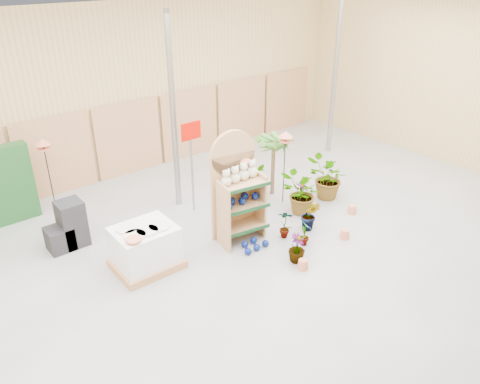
# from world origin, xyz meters

# --- Properties ---
(room) EXTENTS (15.20, 12.10, 4.70)m
(room) POSITION_xyz_m (0.00, 0.91, 2.21)
(room) COLOR gray
(room) RESTS_ON ground
(display_shelf) EXTENTS (1.09, 0.79, 2.39)m
(display_shelf) POSITION_xyz_m (0.16, 1.45, 1.09)
(display_shelf) COLOR #A87B4F
(display_shelf) RESTS_ON ground
(teddy_bears) EXTENTS (0.88, 0.23, 0.38)m
(teddy_bears) POSITION_xyz_m (0.19, 1.34, 1.51)
(teddy_bears) COLOR beige
(teddy_bears) RESTS_ON display_shelf
(gazing_balls_shelf) EXTENTS (0.88, 0.30, 0.17)m
(gazing_balls_shelf) POSITION_xyz_m (0.16, 1.30, 0.94)
(gazing_balls_shelf) COLOR navy
(gazing_balls_shelf) RESTS_ON display_shelf
(gazing_balls_floor) EXTENTS (0.63, 0.39, 0.15)m
(gazing_balls_floor) POSITION_xyz_m (0.12, 0.83, 0.07)
(gazing_balls_floor) COLOR navy
(gazing_balls_floor) RESTS_ON ground
(pallet_stack) EXTENTS (1.25, 1.05, 0.92)m
(pallet_stack) POSITION_xyz_m (-1.91, 1.67, 0.44)
(pallet_stack) COLOR #A9734B
(pallet_stack) RESTS_ON ground
(charcoal_planters) EXTENTS (0.80, 0.50, 1.00)m
(charcoal_planters) POSITION_xyz_m (-2.77, 3.35, 0.42)
(charcoal_planters) COLOR black
(charcoal_planters) RESTS_ON ground
(offer_sign) EXTENTS (0.50, 0.08, 2.20)m
(offer_sign) POSITION_xyz_m (0.10, 2.98, 1.57)
(offer_sign) COLOR gray
(offer_sign) RESTS_ON ground
(bird_table_front) EXTENTS (0.34, 0.34, 1.81)m
(bird_table_front) POSITION_xyz_m (0.44, 1.55, 1.68)
(bird_table_front) COLOR black
(bird_table_front) RESTS_ON ground
(bird_table_right) EXTENTS (0.34, 0.34, 1.84)m
(bird_table_right) POSITION_xyz_m (2.03, 1.95, 1.71)
(bird_table_right) COLOR black
(bird_table_right) RESTS_ON ground
(bird_table_back) EXTENTS (0.34, 0.34, 1.86)m
(bird_table_back) POSITION_xyz_m (-2.50, 4.95, 1.73)
(bird_table_back) COLOR black
(bird_table_back) RESTS_ON ground
(palm) EXTENTS (0.70, 0.70, 1.65)m
(palm) POSITION_xyz_m (2.13, 2.44, 1.40)
(palm) COLOR brown
(palm) RESTS_ON ground
(potted_plant_0) EXTENTS (0.41, 0.43, 0.67)m
(potted_plant_0) POSITION_xyz_m (0.93, 0.74, 0.34)
(potted_plant_0) COLOR #417D28
(potted_plant_0) RESTS_ON ground
(potted_plant_1) EXTENTS (0.50, 0.52, 0.74)m
(potted_plant_1) POSITION_xyz_m (1.57, 0.62, 0.37)
(potted_plant_1) COLOR #417D28
(potted_plant_1) RESTS_ON ground
(potted_plant_2) EXTENTS (0.98, 0.87, 1.01)m
(potted_plant_2) POSITION_xyz_m (1.95, 1.27, 0.50)
(potted_plant_2) COLOR #417D28
(potted_plant_2) RESTS_ON ground
(potted_plant_3) EXTENTS (0.53, 0.53, 0.75)m
(potted_plant_3) POSITION_xyz_m (2.04, 1.34, 0.37)
(potted_plant_3) COLOR #417D28
(potted_plant_3) RESTS_ON ground
(potted_plant_5) EXTENTS (0.33, 0.36, 0.53)m
(potted_plant_5) POSITION_xyz_m (1.15, 1.99, 0.27)
(potted_plant_5) COLOR #417D28
(potted_plant_5) RESTS_ON ground
(potted_plant_6) EXTENTS (1.01, 1.01, 0.85)m
(potted_plant_6) POSITION_xyz_m (1.49, 2.54, 0.43)
(potted_plant_6) COLOR #417D28
(potted_plant_6) RESTS_ON ground
(potted_plant_7) EXTENTS (0.43, 0.43, 0.60)m
(potted_plant_7) POSITION_xyz_m (0.49, -0.04, 0.30)
(potted_plant_7) COLOR #417D28
(potted_plant_7) RESTS_ON ground
(potted_plant_8) EXTENTS (0.33, 0.39, 0.62)m
(potted_plant_8) POSITION_xyz_m (1.04, 0.26, 0.31)
(potted_plant_8) COLOR #417D28
(potted_plant_8) RESTS_ON ground
(potted_plant_10) EXTENTS (0.98, 0.85, 1.09)m
(potted_plant_10) POSITION_xyz_m (3.00, 1.39, 0.55)
(potted_plant_10) COLOR #417D28
(potted_plant_10) RESTS_ON ground
(potted_plant_11) EXTENTS (0.47, 0.47, 0.60)m
(potted_plant_11) POSITION_xyz_m (1.16, 2.42, 0.30)
(potted_plant_11) COLOR #417D28
(potted_plant_11) RESTS_ON ground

